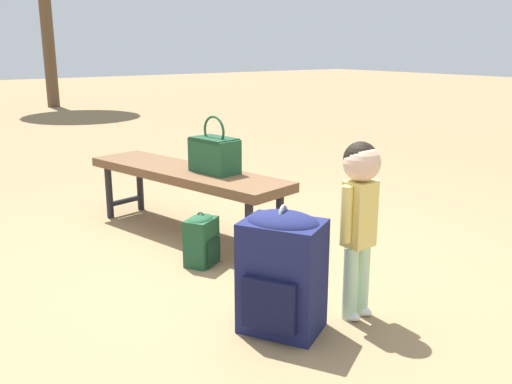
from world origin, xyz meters
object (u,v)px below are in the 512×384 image
Objects in this scene: handbag at (214,153)px; backpack_large at (282,269)px; backpack_small at (201,239)px; park_bench at (186,177)px; child_standing at (360,203)px.

backpack_large is at bearing -18.70° from handbag.
park_bench is at bearing 159.20° from backpack_small.
handbag is at bearing 137.81° from backpack_small.
child_standing reaches higher than handbag.
park_bench is 1.54m from child_standing.
child_standing is 1.09m from backpack_small.
backpack_large is at bearing -6.78° from backpack_small.
child_standing is (1.33, -0.05, -0.02)m from handbag.
handbag is 1.32m from backpack_large.
backpack_small is at bearing -42.19° from handbag.
park_bench is at bearing -178.19° from child_standing.
park_bench is 0.29m from handbag.
backpack_large is (1.43, -0.31, -0.10)m from park_bench.
child_standing is 0.46m from backpack_large.
child_standing is 2.62× the size of backpack_small.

